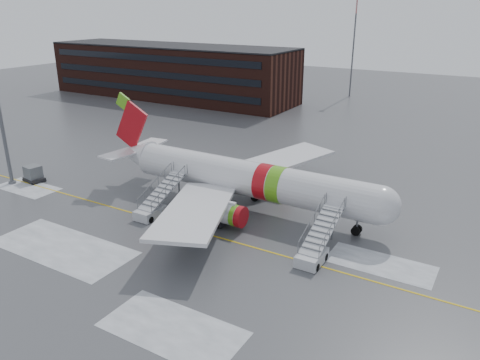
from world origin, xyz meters
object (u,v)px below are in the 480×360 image
Objects in this scene: airliner at (242,178)px; airstair_aft at (155,206)px; airstair_fwd at (315,248)px; pushback_tug at (213,215)px; uld_container at (33,174)px.

airstair_aft is at bearing -136.44° from airliner.
airliner reaches higher than airstair_aft.
airliner is at bearing 149.92° from airstair_fwd.
airstair_aft is (-18.16, 0.00, 0.00)m from airstair_fwd.
airstair_aft is at bearing -165.16° from pushback_tug.
airstair_fwd is 12.00m from pushback_tug.
airliner is 27.62m from uld_container.
airstair_fwd reaches higher than uld_container.
pushback_tug is at bearing 3.64° from uld_container.
airliner reaches higher than uld_container.
airliner reaches higher than pushback_tug.
airstair_aft is 19.85m from uld_container.
airstair_aft is at bearing -0.00° from uld_container.
airstair_aft is 2.35× the size of pushback_tug.
pushback_tug is (-11.88, 1.66, -0.28)m from airstair_fwd.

